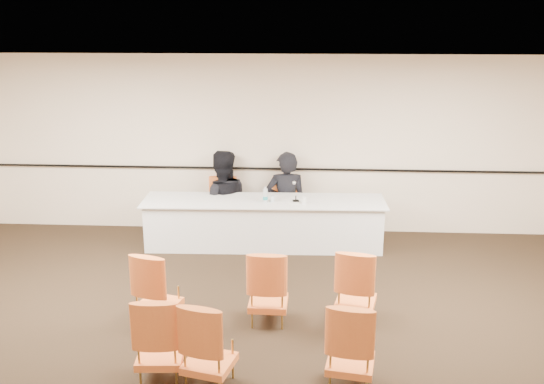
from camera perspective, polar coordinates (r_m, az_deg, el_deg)
The scene contains 20 objects.
floor at distance 7.01m, azimuth -2.09°, elevation -14.69°, with size 10.00×10.00×0.00m, color black.
ceiling at distance 6.03m, azimuth -2.39°, elevation 10.53°, with size 10.00×10.00×0.00m, color silver.
wall_back at distance 10.21m, azimuth -0.05°, elevation 4.45°, with size 10.00×0.04×3.00m, color #FCE5C6.
wall_rail at distance 10.26m, azimuth -0.06°, elevation 2.22°, with size 9.80×0.04×0.03m, color black.
panel_table at distance 9.74m, azimuth -0.77°, elevation -2.95°, with size 3.85×0.89×0.77m, color silver, non-canonical shape.
panelist_main at distance 10.24m, azimuth 1.34°, elevation -1.35°, with size 0.69×0.45×1.90m, color black.
panelist_main_chair at distance 10.25m, azimuth 1.34°, elevation -1.45°, with size 0.50×0.50×0.95m, color #E15628, non-canonical shape.
panelist_second at distance 10.31m, azimuth -4.72°, elevation -1.36°, with size 0.94×0.73×1.94m, color black.
panelist_second_chair at distance 10.31m, azimuth -4.72°, elevation -1.38°, with size 0.50×0.50×0.95m, color #E15628, non-canonical shape.
papers at distance 9.55m, azimuth 2.32°, elevation -0.92°, with size 0.30×0.22×0.00m, color white.
microphone at distance 9.53m, azimuth 2.27°, elevation -0.05°, with size 0.11×0.21×0.30m, color black, non-canonical shape.
water_bottle at distance 9.48m, azimuth -0.63°, elevation -0.25°, with size 0.08×0.08×0.25m, color teal, non-canonical shape.
drinking_glass at distance 9.54m, azimuth 0.06°, elevation -0.63°, with size 0.06×0.06×0.10m, color silver.
coffee_cup at distance 9.43m, azimuth 3.01°, elevation -0.80°, with size 0.08×0.08×0.12m, color white.
aud_chair_front_left at distance 7.44m, azimuth -10.72°, elevation -8.87°, with size 0.50×0.50×0.95m, color #E15628, non-canonical shape.
aud_chair_front_mid at distance 7.37m, azimuth -0.35°, elevation -8.81°, with size 0.50×0.50×0.95m, color #E15628, non-canonical shape.
aud_chair_front_right at distance 7.47m, azimuth 7.96°, elevation -8.64°, with size 0.50×0.50×0.95m, color #E15628, non-canonical shape.
aud_chair_back_left at distance 6.41m, azimuth -10.53°, elevation -13.24°, with size 0.50×0.50×0.95m, color #E15628, non-canonical shape.
aud_chair_back_mid at distance 6.23m, azimuth -5.97°, elevation -13.96°, with size 0.50×0.50×0.95m, color #E15628, non-canonical shape.
aud_chair_back_right at distance 6.25m, azimuth 7.47°, elevation -13.94°, with size 0.50×0.50×0.95m, color #E15628, non-canonical shape.
Camera 1 is at (0.60, -5.97, 3.62)m, focal length 40.00 mm.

